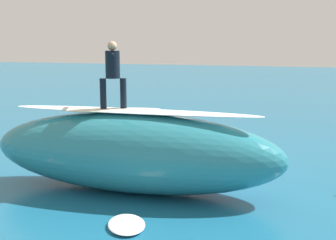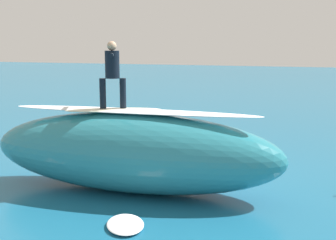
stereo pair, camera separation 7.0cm
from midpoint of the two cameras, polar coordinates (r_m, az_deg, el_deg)
ground_plane at (r=12.72m, az=0.52°, el=-5.82°), size 120.00×120.00×0.00m
wave_crest at (r=10.21m, az=-4.64°, el=-4.30°), size 7.32×2.58×1.90m
wave_foam_lip at (r=10.01m, az=-4.72°, el=1.20°), size 6.15×1.16×0.08m
surfboard_riding at (r=10.18m, az=-7.12°, el=1.33°), size 2.26×1.44×0.09m
surfer_riding at (r=10.08m, az=-7.23°, el=6.69°), size 0.73×1.37×1.56m
surfboard_paddling at (r=13.73m, az=5.58°, el=-4.45°), size 1.73×1.91×0.10m
surfer_paddling at (r=13.57m, az=5.83°, el=-3.83°), size 1.27×1.45×0.31m
foam_patch_near at (r=8.51m, az=-5.47°, el=-13.68°), size 1.13×1.24×0.11m
foam_patch_far at (r=12.36m, az=2.14°, el=-6.08°), size 1.27×1.24×0.08m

